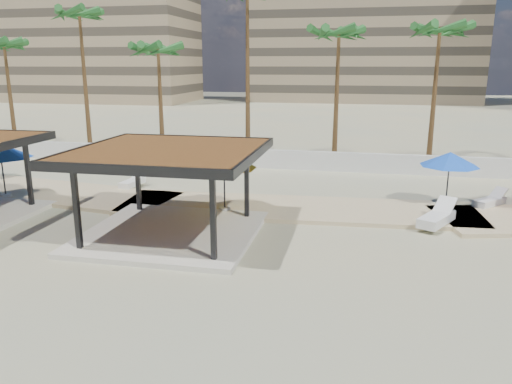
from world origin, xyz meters
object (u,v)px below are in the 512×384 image
lounger_a (133,182)px  lounger_d (490,201)px  pavilion_central (169,184)px  lounger_b (437,218)px

lounger_a → lounger_d: (17.70, -0.01, -0.00)m
lounger_a → lounger_d: lounger_a is taller
pavilion_central → lounger_a: (-4.80, 6.60, -1.69)m
lounger_d → lounger_a: bearing=133.1°
pavilion_central → lounger_d: size_ratio=3.82×
pavilion_central → lounger_b: 10.78m
lounger_b → pavilion_central: bearing=135.6°
lounger_a → lounger_b: size_ratio=0.80×
lounger_d → lounger_b: bearing=-175.9°
pavilion_central → lounger_d: (12.90, 6.59, -1.69)m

